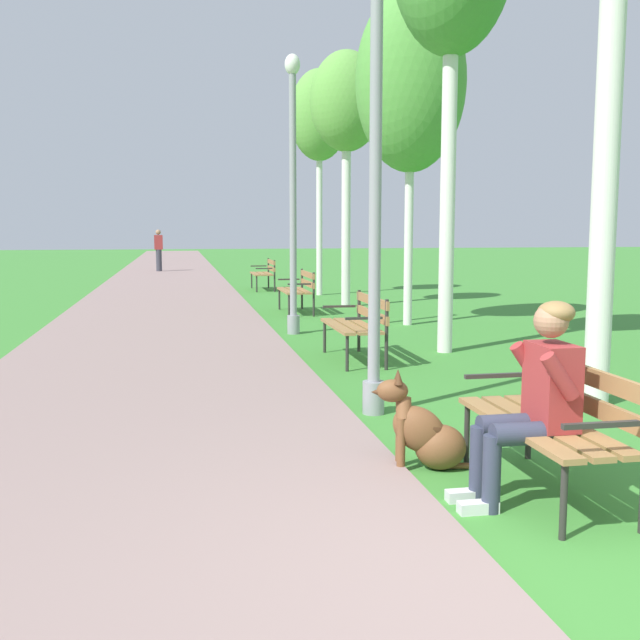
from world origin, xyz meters
The scene contains 14 objects.
ground_plane centered at (0.00, 0.00, 0.00)m, with size 120.00×120.00×0.00m, color #3D8433.
paved_path centered at (-2.09, 24.00, 0.02)m, with size 3.75×60.00×0.04m, color gray.
park_bench_near centered at (0.59, 1.21, 0.51)m, with size 0.55×1.50×0.85m.
park_bench_mid centered at (0.52, 6.13, 0.51)m, with size 0.55×1.50×0.85m.
park_bench_far centered at (0.64, 11.67, 0.51)m, with size 0.55×1.50×0.85m.
park_bench_furthest centered at (0.62, 17.41, 0.51)m, with size 0.55×1.50×0.85m.
person_seated_on_near_bench centered at (0.38, 1.07, 0.68)m, with size 0.74×0.49×1.25m.
dog_brown centered at (-0.05, 1.81, 0.26)m, with size 0.82×0.37×0.71m.
lamp_post_near centered at (0.00, 3.41, 2.30)m, with size 0.24×0.24×4.45m.
lamp_post_mid centered at (0.08, 8.71, 2.25)m, with size 0.24×0.24×4.36m.
birch_tree_fourth centered at (2.22, 9.45, 4.15)m, with size 1.89×1.73×5.70m.
birch_tree_fifth centered at (1.83, 12.63, 4.26)m, with size 1.54×1.34×5.38m.
birch_tree_sixth centered at (1.80, 15.57, 4.43)m, with size 1.47×1.34×5.60m.
pedestrian_distant centered at (-2.44, 26.67, 0.84)m, with size 0.32×0.22×1.65m.
Camera 1 is at (-1.73, -3.05, 1.68)m, focal length 41.90 mm.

